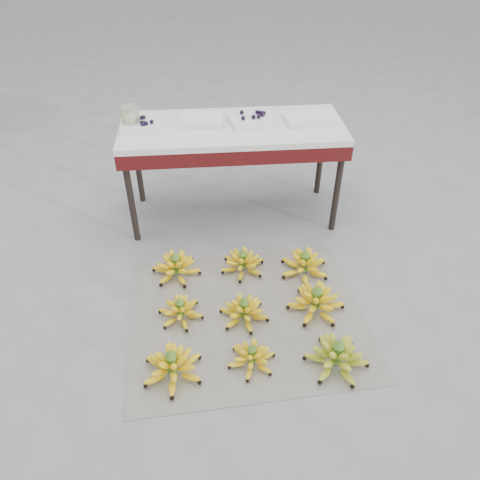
{
  "coord_description": "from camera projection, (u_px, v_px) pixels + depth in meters",
  "views": [
    {
      "loc": [
        -0.26,
        -1.69,
        1.89
      ],
      "look_at": [
        -0.08,
        0.35,
        0.28
      ],
      "focal_mm": 35.0,
      "sensor_mm": 36.0,
      "label": 1
    }
  ],
  "objects": [
    {
      "name": "glass_jar",
      "position": [
        130.0,
        117.0,
        2.8
      ],
      "size": [
        0.12,
        0.12,
        0.14
      ],
      "primitive_type": "cylinder",
      "rotation": [
        0.0,
        0.0,
        0.12
      ],
      "color": "beige",
      "rests_on": "vendor_table"
    },
    {
      "name": "bunch_front_right",
      "position": [
        337.0,
        356.0,
        2.24
      ],
      "size": [
        0.4,
        0.4,
        0.19
      ],
      "rotation": [
        0.0,
        0.0,
        -0.38
      ],
      "color": "#8BA723",
      "rests_on": "newspaper_mat"
    },
    {
      "name": "bunch_back_right",
      "position": [
        304.0,
        265.0,
        2.76
      ],
      "size": [
        0.31,
        0.31,
        0.18
      ],
      "rotation": [
        0.0,
        0.0,
        -0.09
      ],
      "color": "yellow",
      "rests_on": "newspaper_mat"
    },
    {
      "name": "bunch_front_left",
      "position": [
        172.0,
        366.0,
        2.2
      ],
      "size": [
        0.36,
        0.36,
        0.18
      ],
      "rotation": [
        0.0,
        0.0,
        0.28
      ],
      "color": "yellow",
      "rests_on": "newspaper_mat"
    },
    {
      "name": "tray_far_left",
      "position": [
        142.0,
        126.0,
        2.82
      ],
      "size": [
        0.27,
        0.21,
        0.07
      ],
      "color": "silver",
      "rests_on": "vendor_table"
    },
    {
      "name": "ground",
      "position": [
        260.0,
        320.0,
        2.51
      ],
      "size": [
        60.0,
        60.0,
        0.0
      ],
      "primitive_type": "plane",
      "color": "slate",
      "rests_on": "ground"
    },
    {
      "name": "tray_left",
      "position": [
        201.0,
        121.0,
        2.88
      ],
      "size": [
        0.27,
        0.2,
        0.04
      ],
      "color": "silver",
      "rests_on": "vendor_table"
    },
    {
      "name": "newspaper_mat",
      "position": [
        247.0,
        317.0,
        2.52
      ],
      "size": [
        1.31,
        1.12,
        0.01
      ],
      "primitive_type": "cube",
      "rotation": [
        0.0,
        0.0,
        0.06
      ],
      "color": "beige",
      "rests_on": "ground"
    },
    {
      "name": "bunch_mid_left",
      "position": [
        181.0,
        311.0,
        2.49
      ],
      "size": [
        0.31,
        0.31,
        0.15
      ],
      "rotation": [
        0.0,
        0.0,
        0.35
      ],
      "color": "yellow",
      "rests_on": "newspaper_mat"
    },
    {
      "name": "bunch_mid_center",
      "position": [
        244.0,
        311.0,
        2.48
      ],
      "size": [
        0.34,
        0.34,
        0.16
      ],
      "rotation": [
        0.0,
        0.0,
        -0.4
      ],
      "color": "yellow",
      "rests_on": "newspaper_mat"
    },
    {
      "name": "bunch_back_center",
      "position": [
        243.0,
        263.0,
        2.78
      ],
      "size": [
        0.31,
        0.31,
        0.16
      ],
      "rotation": [
        0.0,
        0.0,
        0.19
      ],
      "color": "yellow",
      "rests_on": "newspaper_mat"
    },
    {
      "name": "bunch_front_center",
      "position": [
        252.0,
        357.0,
        2.25
      ],
      "size": [
        0.27,
        0.27,
        0.14
      ],
      "rotation": [
        0.0,
        0.0,
        0.16
      ],
      "color": "yellow",
      "rests_on": "newspaper_mat"
    },
    {
      "name": "vendor_table",
      "position": [
        232.0,
        137.0,
        2.92
      ],
      "size": [
        1.38,
        0.55,
        0.66
      ],
      "color": "black",
      "rests_on": "ground"
    },
    {
      "name": "tray_right",
      "position": [
        252.0,
        121.0,
        2.87
      ],
      "size": [
        0.31,
        0.25,
        0.07
      ],
      "color": "silver",
      "rests_on": "vendor_table"
    },
    {
      "name": "bunch_mid_right",
      "position": [
        316.0,
        302.0,
        2.52
      ],
      "size": [
        0.34,
        0.34,
        0.18
      ],
      "rotation": [
        0.0,
        0.0,
        -0.11
      ],
      "color": "yellow",
      "rests_on": "newspaper_mat"
    },
    {
      "name": "tray_far_right",
      "position": [
        307.0,
        119.0,
        2.9
      ],
      "size": [
        0.3,
        0.24,
        0.04
      ],
      "color": "silver",
      "rests_on": "vendor_table"
    },
    {
      "name": "bunch_back_left",
      "position": [
        176.0,
        267.0,
        2.75
      ],
      "size": [
        0.37,
        0.37,
        0.17
      ],
      "rotation": [
        0.0,
        0.0,
        -0.39
      ],
      "color": "yellow",
      "rests_on": "newspaper_mat"
    }
  ]
}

